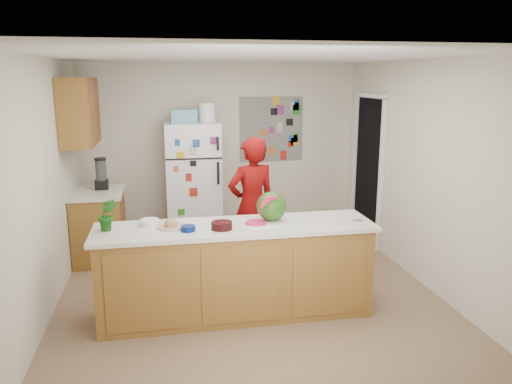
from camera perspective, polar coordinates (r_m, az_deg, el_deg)
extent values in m
cube|color=brown|center=(5.60, -0.98, -11.39)|extent=(4.00, 4.50, 0.02)
cube|color=beige|center=(7.42, -3.98, 4.79)|extent=(4.00, 0.02, 2.50)
cube|color=beige|center=(5.27, -23.13, 0.41)|extent=(0.02, 4.50, 2.50)
cube|color=beige|center=(5.88, 18.66, 2.00)|extent=(0.02, 4.50, 2.50)
cube|color=white|center=(5.11, -1.09, 15.32)|extent=(4.00, 4.50, 0.02)
cube|color=black|center=(7.19, 12.77, 2.39)|extent=(0.03, 0.85, 2.04)
cube|color=brown|center=(4.94, -2.32, -9.16)|extent=(2.60, 0.62, 0.88)
cube|color=silver|center=(4.79, -2.37, -4.05)|extent=(2.68, 0.70, 0.04)
cube|color=brown|center=(6.70, -17.45, -3.86)|extent=(0.60, 0.80, 0.86)
cube|color=silver|center=(6.59, -17.71, -0.10)|extent=(0.64, 0.84, 0.04)
cube|color=brown|center=(6.42, -19.56, 8.66)|extent=(0.35, 1.00, 0.80)
cube|color=silver|center=(7.07, -7.19, 1.03)|extent=(0.75, 0.70, 1.70)
cube|color=#5999B2|center=(6.94, -8.24, 8.62)|extent=(0.35, 0.28, 0.18)
cube|color=slate|center=(7.48, 1.76, 7.20)|extent=(0.95, 0.01, 0.95)
imported|color=#6D0807|center=(5.85, -0.48, -1.67)|extent=(0.68, 0.54, 1.65)
cylinder|color=black|center=(6.67, -17.28, 1.92)|extent=(0.13, 0.13, 0.38)
cube|color=white|center=(4.86, 1.13, -3.45)|extent=(0.48, 0.38, 0.01)
sphere|color=#1A550E|center=(4.85, 1.78, -1.64)|extent=(0.29, 0.29, 0.29)
cylinder|color=red|center=(4.79, -0.05, -3.49)|extent=(0.19, 0.19, 0.02)
cylinder|color=black|center=(4.66, -3.94, -3.83)|extent=(0.25, 0.25, 0.07)
cylinder|color=silver|center=(4.87, -12.07, -3.41)|extent=(0.19, 0.19, 0.06)
cylinder|color=#011255|center=(4.64, -7.76, -4.14)|extent=(0.18, 0.18, 0.05)
cylinder|color=tan|center=(4.77, -9.70, -3.94)|extent=(0.29, 0.29, 0.02)
cube|color=silver|center=(4.79, 2.11, -3.68)|extent=(0.18, 0.16, 0.02)
cube|color=gray|center=(5.01, 11.50, -3.22)|extent=(0.09, 0.05, 0.01)
imported|color=#0B420E|center=(4.77, -16.65, -2.51)|extent=(0.17, 0.14, 0.30)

